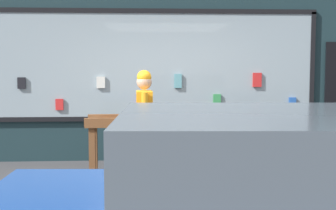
{
  "coord_description": "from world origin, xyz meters",
  "views": [
    {
      "loc": [
        -0.56,
        -5.92,
        1.72
      ],
      "look_at": [
        -0.15,
        0.9,
        1.11
      ],
      "focal_mm": 50.0,
      "sensor_mm": 36.0,
      "label": 1
    }
  ],
  "objects": [
    {
      "name": "sandwich_board_sign",
      "position": [
        2.12,
        1.0,
        0.46
      ],
      "size": [
        0.7,
        0.88,
        0.89
      ],
      "rotation": [
        0.0,
        0.0,
        -0.16
      ],
      "color": "black",
      "rests_on": "ground_plane"
    },
    {
      "name": "display_table_main",
      "position": [
        0.0,
        1.11,
        0.75
      ],
      "size": [
        2.75,
        0.62,
        0.93
      ],
      "color": "brown",
      "rests_on": "ground_plane"
    },
    {
      "name": "shopfront_facade",
      "position": [
        -0.0,
        2.39,
        1.81
      ],
      "size": [
        8.25,
        0.29,
        3.65
      ],
      "color": "#192D33",
      "rests_on": "ground_plane"
    },
    {
      "name": "small_dog",
      "position": [
        -0.92,
        0.39,
        0.29
      ],
      "size": [
        0.29,
        0.51,
        0.42
      ],
      "rotation": [
        0.0,
        0.0,
        1.27
      ],
      "color": "black",
      "rests_on": "ground_plane"
    },
    {
      "name": "ground_plane",
      "position": [
        0.0,
        0.0,
        0.0
      ],
      "size": [
        40.0,
        40.0,
        0.0
      ],
      "primitive_type": "plane",
      "color": "#38383A"
    },
    {
      "name": "person_browsing",
      "position": [
        -0.5,
        0.55,
        0.95
      ],
      "size": [
        0.23,
        0.65,
        1.63
      ],
      "rotation": [
        0.0,
        0.0,
        1.59
      ],
      "color": "#4C382D",
      "rests_on": "ground_plane"
    }
  ]
}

